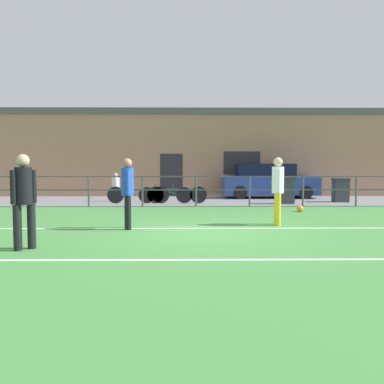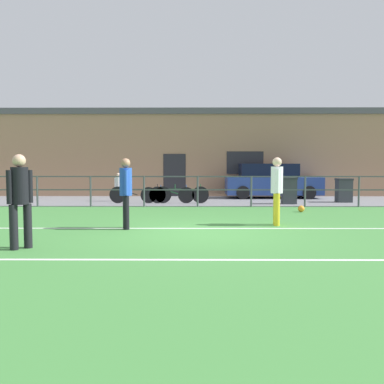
# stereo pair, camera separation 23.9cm
# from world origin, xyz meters

# --- Properties ---
(ground) EXTENTS (60.00, 44.00, 0.04)m
(ground) POSITION_xyz_m (0.00, 0.00, -0.02)
(ground) COLOR #42843D
(field_line_touchline) EXTENTS (36.00, 0.11, 0.00)m
(field_line_touchline) POSITION_xyz_m (0.00, 0.69, 0.00)
(field_line_touchline) COLOR white
(field_line_touchline) RESTS_ON ground
(field_line_hash) EXTENTS (36.00, 0.11, 0.00)m
(field_line_hash) POSITION_xyz_m (0.00, -2.69, 0.00)
(field_line_hash) COLOR white
(field_line_hash) RESTS_ON ground
(pavement_strip) EXTENTS (48.00, 5.00, 0.02)m
(pavement_strip) POSITION_xyz_m (0.00, 8.50, 0.01)
(pavement_strip) COLOR slate
(pavement_strip) RESTS_ON ground
(perimeter_fence) EXTENTS (36.07, 0.07, 1.15)m
(perimeter_fence) POSITION_xyz_m (0.00, 6.00, 0.75)
(perimeter_fence) COLOR #474C51
(perimeter_fence) RESTS_ON ground
(clubhouse_facade) EXTENTS (28.00, 2.56, 4.35)m
(clubhouse_facade) POSITION_xyz_m (0.00, 12.20, 2.18)
(clubhouse_facade) COLOR #A37A5B
(clubhouse_facade) RESTS_ON ground
(player_goalkeeper) EXTENTS (0.38, 0.37, 1.75)m
(player_goalkeeper) POSITION_xyz_m (-3.33, -1.81, 1.00)
(player_goalkeeper) COLOR black
(player_goalkeeper) RESTS_ON ground
(player_striker) EXTENTS (0.31, 0.48, 1.75)m
(player_striker) POSITION_xyz_m (2.01, 1.27, 0.99)
(player_striker) COLOR gold
(player_striker) RESTS_ON ground
(player_winger) EXTENTS (0.30, 0.46, 1.72)m
(player_winger) POSITION_xyz_m (-1.78, 0.63, 0.98)
(player_winger) COLOR black
(player_winger) RESTS_ON ground
(soccer_ball_match) EXTENTS (0.22, 0.22, 0.22)m
(soccer_ball_match) POSITION_xyz_m (3.42, 4.28, 0.11)
(soccer_ball_match) COLOR orange
(soccer_ball_match) RESTS_ON ground
(spectator_child) EXTENTS (0.31, 0.21, 1.20)m
(spectator_child) POSITION_xyz_m (-3.35, 8.11, 0.70)
(spectator_child) COLOR #232D4C
(spectator_child) RESTS_ON pavement_strip
(parked_car_red) EXTENTS (4.37, 1.79, 1.60)m
(parked_car_red) POSITION_xyz_m (3.49, 9.99, 0.78)
(parked_car_red) COLOR #28428E
(parked_car_red) RESTS_ON pavement_strip
(bicycle_parked_0) EXTENTS (2.16, 0.04, 0.75)m
(bicycle_parked_0) POSITION_xyz_m (-1.21, 7.20, 0.36)
(bicycle_parked_0) COLOR black
(bicycle_parked_0) RESTS_ON pavement_strip
(bicycle_parked_1) EXTENTS (2.28, 0.04, 0.77)m
(bicycle_parked_1) POSITION_xyz_m (-2.41, 7.20, 0.37)
(bicycle_parked_1) COLOR black
(bicycle_parked_1) RESTS_ON pavement_strip
(bicycle_parked_2) EXTENTS (2.19, 0.04, 0.77)m
(bicycle_parked_2) POSITION_xyz_m (-0.64, 7.20, 0.37)
(bicycle_parked_2) COLOR black
(bicycle_parked_2) RESTS_ON pavement_strip
(trash_bin_0) EXTENTS (0.57, 0.48, 1.05)m
(trash_bin_0) POSITION_xyz_m (3.62, 6.97, 0.55)
(trash_bin_0) COLOR #33383D
(trash_bin_0) RESTS_ON pavement_strip
(trash_bin_1) EXTENTS (0.62, 0.53, 0.99)m
(trash_bin_1) POSITION_xyz_m (6.05, 7.72, 0.52)
(trash_bin_1) COLOR #33383D
(trash_bin_1) RESTS_ON pavement_strip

